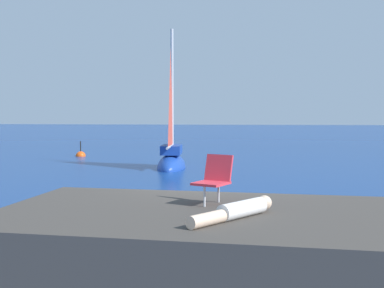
% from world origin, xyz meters
% --- Properties ---
extents(ground_plane, '(160.00, 160.00, 0.00)m').
position_xyz_m(ground_plane, '(0.00, 0.00, 0.00)').
color(ground_plane, navy).
extents(shore_ledge, '(7.47, 4.47, 1.09)m').
position_xyz_m(shore_ledge, '(0.34, -3.78, 0.55)').
color(shore_ledge, '#423D38').
rests_on(shore_ledge, ground).
extents(boulder_seaward, '(1.66, 1.69, 0.78)m').
position_xyz_m(boulder_seaward, '(-0.82, -1.78, 0.00)').
color(boulder_seaward, '#3A3C3A').
rests_on(boulder_seaward, ground).
extents(boulder_inland, '(1.34, 1.29, 0.68)m').
position_xyz_m(boulder_inland, '(-0.72, -1.35, 0.00)').
color(boulder_inland, '#443937').
rests_on(boulder_inland, ground).
extents(sailboat_near, '(1.39, 3.76, 6.91)m').
position_xyz_m(sailboat_near, '(-2.66, 11.84, 0.37)').
color(sailboat_near, '#193D99').
rests_on(sailboat_near, ground).
extents(person_sunbather, '(1.18, 1.48, 0.25)m').
position_xyz_m(person_sunbather, '(0.47, -4.26, 1.21)').
color(person_sunbather, white).
rests_on(person_sunbather, shore_ledge).
extents(beach_chair, '(0.69, 0.74, 0.80)m').
position_xyz_m(beach_chair, '(0.09, -3.10, 1.54)').
color(beach_chair, '#E03342').
rests_on(beach_chair, shore_ledge).
extents(marker_buoy, '(0.56, 0.56, 1.13)m').
position_xyz_m(marker_buoy, '(-8.58, 17.25, 0.01)').
color(marker_buoy, '#EA5114').
rests_on(marker_buoy, ground).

